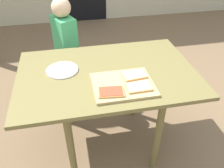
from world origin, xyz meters
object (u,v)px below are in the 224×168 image
Objects in this scene: pizza_slice_near_right at (139,87)px; pizza_slice_far_right at (134,75)px; child_left at (67,49)px; cutting_board at (123,85)px; dining_table at (107,82)px; plate_white_left at (62,70)px; pizza_slice_near_left at (111,92)px.

pizza_slice_far_right is at bearing 86.41° from pizza_slice_near_right.
child_left is (-0.42, 0.72, -0.14)m from pizza_slice_far_right.
child_left is at bearing 120.37° from pizza_slice_far_right.
pizza_slice_near_right is at bearing -35.94° from cutting_board.
cutting_board is 0.87m from child_left.
dining_table is 3.20× the size of cutting_board.
cutting_board is at bearing -144.06° from pizza_slice_far_right.
cutting_board is 0.45m from plate_white_left.
pizza_slice_near_right is 0.15× the size of child_left.
cutting_board is at bearing -67.26° from child_left.
dining_table is 0.30m from pizza_slice_near_right.
pizza_slice_near_left is 1.00× the size of pizza_slice_far_right.
pizza_slice_near_left is at bearing -95.26° from dining_table.
plate_white_left is (-0.37, 0.25, -0.00)m from cutting_board.
dining_table is at bearing -14.26° from plate_white_left.
plate_white_left is (-0.28, 0.33, -0.02)m from pizza_slice_near_left.
dining_table is at bearing 122.69° from pizza_slice_near_right.
pizza_slice_far_right is 0.50m from plate_white_left.
cutting_board is 0.12m from pizza_slice_far_right.
pizza_slice_near_right is 0.55m from plate_white_left.
pizza_slice_near_right is 0.96m from child_left.
cutting_board reaches higher than dining_table.
pizza_slice_near_right is at bearing -93.59° from pizza_slice_far_right.
pizza_slice_far_right is at bearing -22.00° from plate_white_left.
cutting_board is 0.12m from pizza_slice_near_left.
dining_table is at bearing 145.65° from pizza_slice_far_right.
plate_white_left is 0.55m from child_left.
child_left is at bearing 112.74° from cutting_board.
pizza_slice_far_right is (0.18, 0.14, 0.00)m from pizza_slice_near_left.
plate_white_left is (-0.30, 0.08, 0.09)m from dining_table.
pizza_slice_near_right is 0.95× the size of pizza_slice_far_right.
dining_table is 1.13× the size of child_left.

